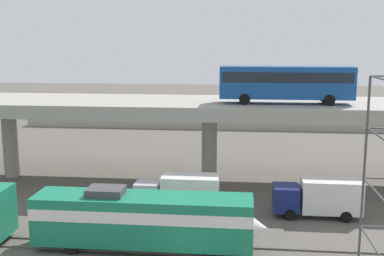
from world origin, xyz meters
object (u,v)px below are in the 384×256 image
parked_car_3 (218,109)px  transit_bus_on_overpass (286,81)px  service_truck_east (180,192)px  parked_car_0 (93,108)px  parked_car_5 (328,110)px  parked_car_1 (232,112)px  parked_car_4 (380,113)px  train_locomotive (154,218)px  parked_car_2 (274,109)px  service_truck_west (319,197)px

parked_car_3 → transit_bus_on_overpass: bearing=101.9°
service_truck_east → parked_car_0: bearing=-64.4°
parked_car_5 → parked_car_1: bearing=-168.3°
parked_car_0 → parked_car_4: size_ratio=1.05×
train_locomotive → parked_car_2: 54.45m
service_truck_west → parked_car_5: service_truck_west is taller
train_locomotive → parked_car_5: (20.41, 52.85, 0.03)m
parked_car_2 → train_locomotive: bearing=78.0°
parked_car_0 → service_truck_west: bearing=126.2°
transit_bus_on_overpass → parked_car_2: size_ratio=2.78×
train_locomotive → parked_car_2: (11.37, 53.25, 0.03)m
parked_car_0 → parked_car_2: (31.56, 2.03, 0.00)m
train_locomotive → parked_car_5: bearing=68.9°
service_truck_west → service_truck_east: (-11.12, 0.00, 0.00)m
parked_car_1 → service_truck_east: bearing=-94.5°
parked_car_2 → parked_car_4: (16.89, -2.90, -0.00)m
parked_car_1 → parked_car_0: bearing=175.9°
train_locomotive → transit_bus_on_overpass: (9.63, 14.60, 7.94)m
train_locomotive → service_truck_west: 14.00m
transit_bus_on_overpass → parked_car_1: transit_bus_on_overpass is taller
parked_car_1 → parked_car_3: 3.89m
transit_bus_on_overpass → parked_car_5: transit_bus_on_overpass is taller
service_truck_east → parked_car_3: service_truck_east is taller
train_locomotive → service_truck_east: size_ratio=2.27×
service_truck_west → parked_car_1: service_truck_west is taller
transit_bus_on_overpass → parked_car_3: transit_bus_on_overpass is taller
parked_car_1 → parked_car_5: same height
service_truck_east → parked_car_1: 42.25m
transit_bus_on_overpass → parked_car_3: size_ratio=2.89×
train_locomotive → parked_car_5: size_ratio=3.43×
service_truck_east → parked_car_5: bearing=-113.3°
parked_car_2 → parked_car_3: bearing=4.3°
transit_bus_on_overpass → parked_car_0: (-29.82, 36.62, -7.91)m
parked_car_1 → parked_car_4: bearing=2.1°
transit_bus_on_overpass → parked_car_5: (10.77, 38.25, -7.91)m
train_locomotive → service_truck_east: (0.77, 7.36, -0.56)m
transit_bus_on_overpass → service_truck_east: (-8.86, -7.24, -8.50)m
parked_car_3 → train_locomotive: bearing=88.2°
transit_bus_on_overpass → parked_car_0: transit_bus_on_overpass is taller
parked_car_2 → parked_car_5: same height
parked_car_3 → parked_car_4: bearing=175.3°
service_truck_west → parked_car_1: bearing=-79.5°
transit_bus_on_overpass → parked_car_4: transit_bus_on_overpass is taller
service_truck_east → parked_car_4: service_truck_east is taller
transit_bus_on_overpass → service_truck_west: (2.26, -7.24, -8.50)m
service_truck_east → parked_car_5: size_ratio=1.51×
service_truck_east → parked_car_4: size_ratio=1.61×
parked_car_2 → parked_car_4: size_ratio=1.02×
parked_car_0 → parked_car_2: same height
service_truck_west → parked_car_0: 54.34m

